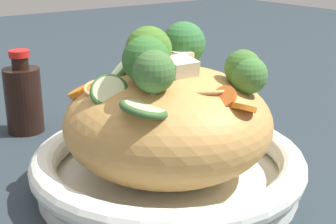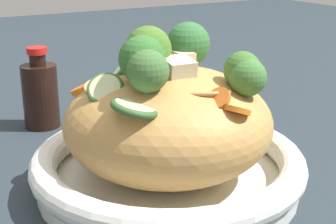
% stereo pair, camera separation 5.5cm
% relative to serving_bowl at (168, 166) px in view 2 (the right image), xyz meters
% --- Properties ---
extents(ground_plane, '(3.00, 3.00, 0.00)m').
position_rel_serving_bowl_xyz_m(ground_plane, '(0.00, 0.00, -0.02)').
color(ground_plane, '#263037').
extents(serving_bowl, '(0.31, 0.31, 0.05)m').
position_rel_serving_bowl_xyz_m(serving_bowl, '(0.00, 0.00, 0.00)').
color(serving_bowl, white).
rests_on(serving_bowl, ground_plane).
extents(noodle_heap, '(0.23, 0.23, 0.12)m').
position_rel_serving_bowl_xyz_m(noodle_heap, '(-0.00, -0.00, 0.05)').
color(noodle_heap, tan).
rests_on(noodle_heap, serving_bowl).
extents(broccoli_florets, '(0.15, 0.16, 0.08)m').
position_rel_serving_bowl_xyz_m(broccoli_florets, '(0.01, 0.00, 0.13)').
color(broccoli_florets, '#94B969').
rests_on(broccoli_florets, serving_bowl).
extents(carrot_coins, '(0.19, 0.14, 0.03)m').
position_rel_serving_bowl_xyz_m(carrot_coins, '(0.03, -0.02, 0.09)').
color(carrot_coins, orange).
rests_on(carrot_coins, serving_bowl).
extents(zucchini_slices, '(0.15, 0.09, 0.04)m').
position_rel_serving_bowl_xyz_m(zucchini_slices, '(0.01, -0.05, 0.11)').
color(zucchini_slices, beige).
rests_on(zucchini_slices, serving_bowl).
extents(chicken_chunks, '(0.06, 0.05, 0.03)m').
position_rel_serving_bowl_xyz_m(chicken_chunks, '(0.01, 0.01, 0.12)').
color(chicken_chunks, beige).
rests_on(chicken_chunks, serving_bowl).
extents(soy_sauce_bottle, '(0.05, 0.05, 0.12)m').
position_rel_serving_bowl_xyz_m(soy_sauce_bottle, '(-0.27, -0.07, 0.03)').
color(soy_sauce_bottle, black).
rests_on(soy_sauce_bottle, ground_plane).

